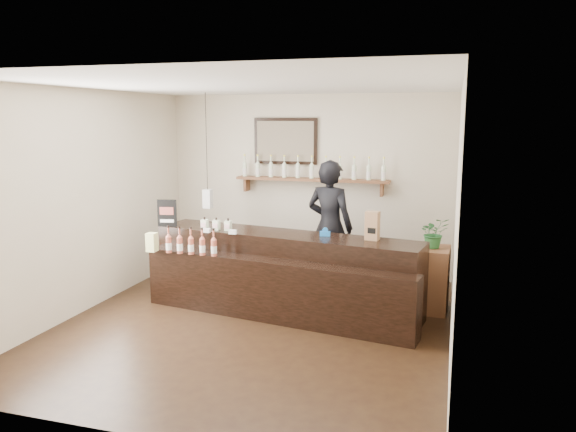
{
  "coord_description": "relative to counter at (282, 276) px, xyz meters",
  "views": [
    {
      "loc": [
        2.21,
        -5.99,
        2.44
      ],
      "look_at": [
        0.22,
        0.7,
        1.21
      ],
      "focal_mm": 35.0,
      "sensor_mm": 36.0,
      "label": 1
    }
  ],
  "objects": [
    {
      "name": "side_cabinet",
      "position": [
        1.83,
        0.58,
        -0.05
      ],
      "size": [
        0.43,
        0.58,
        0.82
      ],
      "color": "brown",
      "rests_on": "ground"
    },
    {
      "name": "paper_bag",
      "position": [
        1.12,
        0.06,
        0.7
      ],
      "size": [
        0.18,
        0.14,
        0.35
      ],
      "color": "brown",
      "rests_on": "counter"
    },
    {
      "name": "ground",
      "position": [
        -0.17,
        -0.57,
        -0.46
      ],
      "size": [
        5.0,
        5.0,
        0.0
      ],
      "primitive_type": "plane",
      "color": "black",
      "rests_on": "ground"
    },
    {
      "name": "counter",
      "position": [
        0.0,
        0.0,
        0.0
      ],
      "size": [
        3.59,
        1.49,
        1.15
      ],
      "color": "black",
      "rests_on": "ground"
    },
    {
      "name": "room_shell",
      "position": [
        -0.17,
        -0.57,
        1.24
      ],
      "size": [
        5.0,
        5.0,
        5.0
      ],
      "color": "beige",
      "rests_on": "ground"
    },
    {
      "name": "back_wall_decor",
      "position": [
        -0.32,
        1.8,
        1.29
      ],
      "size": [
        2.66,
        0.96,
        1.69
      ],
      "color": "brown",
      "rests_on": "ground"
    },
    {
      "name": "shopkeeper",
      "position": [
        0.4,
        0.98,
        0.6
      ],
      "size": [
        0.88,
        0.69,
        2.12
      ],
      "primitive_type": "imported",
      "rotation": [
        0.0,
        0.0,
        2.87
      ],
      "color": "black",
      "rests_on": "ground"
    },
    {
      "name": "potted_plant",
      "position": [
        1.83,
        0.58,
        0.55
      ],
      "size": [
        0.44,
        0.42,
        0.39
      ],
      "primitive_type": "imported",
      "rotation": [
        0.0,
        0.0,
        0.39
      ],
      "color": "#255D2A",
      "rests_on": "side_cabinet"
    },
    {
      "name": "promo_sign",
      "position": [
        -1.66,
        0.12,
        0.71
      ],
      "size": [
        0.26,
        0.07,
        0.37
      ],
      "color": "black",
      "rests_on": "counter"
    },
    {
      "name": "tape_dispenser",
      "position": [
        0.53,
        0.12,
        0.57
      ],
      "size": [
        0.13,
        0.06,
        0.11
      ],
      "color": "blue",
      "rests_on": "counter"
    }
  ]
}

